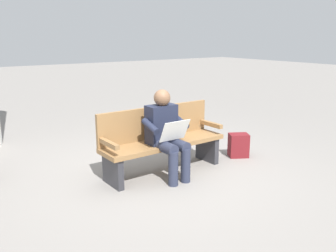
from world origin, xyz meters
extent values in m
plane|color=gray|center=(0.00, 0.00, 0.00)|extent=(40.00, 40.00, 0.00)
cube|color=olive|center=(0.00, 0.00, 0.42)|extent=(1.81, 0.52, 0.06)
cube|color=olive|center=(0.00, -0.21, 0.68)|extent=(1.80, 0.09, 0.45)
cube|color=olive|center=(-0.85, -0.02, 0.57)|extent=(0.07, 0.48, 0.06)
cube|color=olive|center=(0.85, 0.02, 0.57)|extent=(0.07, 0.48, 0.06)
cube|color=#2D2D33|center=(-0.80, -0.02, 0.20)|extent=(0.09, 0.43, 0.39)
cube|color=#2D2D33|center=(0.80, 0.02, 0.20)|extent=(0.09, 0.43, 0.39)
cube|color=#1E2338|center=(0.08, 0.05, 0.71)|extent=(0.40, 0.23, 0.52)
sphere|color=brown|center=(0.08, 0.07, 1.07)|extent=(0.22, 0.22, 0.22)
cylinder|color=#282D42|center=(-0.02, 0.26, 0.47)|extent=(0.16, 0.42, 0.15)
cylinder|color=#282D42|center=(0.18, 0.26, 0.47)|extent=(0.16, 0.42, 0.15)
cylinder|color=#282D42|center=(-0.03, 0.45, 0.23)|extent=(0.13, 0.13, 0.45)
cylinder|color=#282D42|center=(0.17, 0.45, 0.23)|extent=(0.13, 0.13, 0.45)
cylinder|color=#1E2338|center=(-0.16, 0.15, 0.74)|extent=(0.10, 0.31, 0.18)
cylinder|color=#1E2338|center=(0.32, 0.16, 0.74)|extent=(0.10, 0.31, 0.18)
cube|color=silver|center=(0.07, 0.35, 0.68)|extent=(0.40, 0.14, 0.27)
cube|color=maroon|center=(-1.33, 0.12, 0.18)|extent=(0.36, 0.33, 0.37)
cube|color=maroon|center=(-1.40, 0.01, 0.13)|extent=(0.20, 0.14, 0.17)
camera|label=1|loc=(2.71, 3.94, 1.86)|focal=38.83mm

